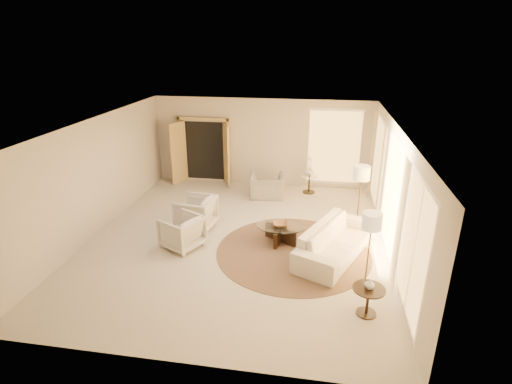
% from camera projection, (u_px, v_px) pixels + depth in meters
% --- Properties ---
extents(room, '(7.04, 8.04, 2.83)m').
position_uv_depth(room, '(236.00, 185.00, 9.19)').
color(room, beige).
rests_on(room, ground).
extents(windows_right, '(0.10, 6.40, 2.40)m').
position_uv_depth(windows_right, '(390.00, 195.00, 8.78)').
color(windows_right, '#FFC366').
rests_on(windows_right, room).
extents(window_back_corner, '(1.70, 0.10, 2.40)m').
position_uv_depth(window_back_corner, '(334.00, 147.00, 12.49)').
color(window_back_corner, '#FFC366').
rests_on(window_back_corner, room).
extents(curtains_right, '(0.06, 5.20, 2.60)m').
position_uv_depth(curtains_right, '(382.00, 183.00, 9.63)').
color(curtains_right, beige).
rests_on(curtains_right, room).
extents(french_doors, '(1.95, 0.66, 2.16)m').
position_uv_depth(french_doors, '(204.00, 151.00, 13.10)').
color(french_doors, tan).
rests_on(french_doors, room).
extents(area_rug, '(3.62, 3.62, 0.01)m').
position_uv_depth(area_rug, '(293.00, 252.00, 9.12)').
color(area_rug, '#3C261A').
rests_on(area_rug, room).
extents(sofa, '(1.91, 2.68, 0.73)m').
position_uv_depth(sofa, '(336.00, 241.00, 8.85)').
color(sofa, beige).
rests_on(sofa, room).
extents(armchair_left, '(0.93, 0.98, 0.91)m').
position_uv_depth(armchair_left, '(196.00, 211.00, 10.13)').
color(armchair_left, beige).
rests_on(armchair_left, room).
extents(armchair_right, '(1.06, 1.08, 0.84)m').
position_uv_depth(armchair_right, '(182.00, 230.00, 9.21)').
color(armchair_right, beige).
rests_on(armchair_right, room).
extents(accent_chair, '(1.14, 0.82, 0.93)m').
position_uv_depth(accent_chair, '(267.00, 182.00, 12.08)').
color(accent_chair, gray).
rests_on(accent_chair, room).
extents(coffee_table, '(1.52, 1.52, 0.42)m').
position_uv_depth(coffee_table, '(280.00, 232.00, 9.48)').
color(coffee_table, black).
rests_on(coffee_table, room).
extents(end_table, '(0.57, 0.57, 0.54)m').
position_uv_depth(end_table, '(368.00, 297.00, 6.96)').
color(end_table, black).
rests_on(end_table, room).
extents(side_table, '(0.49, 0.49, 0.57)m').
position_uv_depth(side_table, '(309.00, 182.00, 12.45)').
color(side_table, black).
rests_on(side_table, room).
extents(floor_lamp_near, '(0.40, 0.40, 1.67)m').
position_uv_depth(floor_lamp_near, '(361.00, 176.00, 9.73)').
color(floor_lamp_near, black).
rests_on(floor_lamp_near, room).
extents(floor_lamp_far, '(0.37, 0.37, 1.54)m').
position_uv_depth(floor_lamp_far, '(372.00, 224.00, 7.48)').
color(floor_lamp_far, black).
rests_on(floor_lamp_far, room).
extents(bowl, '(0.42, 0.42, 0.09)m').
position_uv_depth(bowl, '(281.00, 224.00, 9.40)').
color(bowl, brown).
rests_on(bowl, coffee_table).
extents(end_vase, '(0.20, 0.20, 0.18)m').
position_uv_depth(end_vase, '(370.00, 284.00, 6.86)').
color(end_vase, silver).
rests_on(end_vase, end_table).
extents(side_vase, '(0.32, 0.32, 0.27)m').
position_uv_depth(side_vase, '(310.00, 171.00, 12.32)').
color(side_vase, silver).
rests_on(side_vase, side_table).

